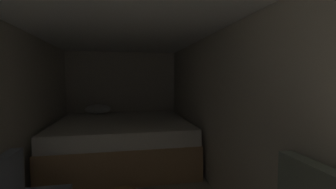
{
  "coord_description": "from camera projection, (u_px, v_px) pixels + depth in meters",
  "views": [
    {
      "loc": [
        0.01,
        -0.39,
        1.45
      ],
      "look_at": [
        0.6,
        2.56,
        1.25
      ],
      "focal_mm": 24.38,
      "sensor_mm": 36.0,
      "label": 1
    }
  ],
  "objects": [
    {
      "name": "bed",
      "position": [
        123.0,
        141.0,
        4.01
      ],
      "size": [
        2.22,
        2.07,
        0.93
      ],
      "color": "tan",
      "rests_on": "ground"
    },
    {
      "name": "wall_back",
      "position": [
        122.0,
        99.0,
        5.05
      ],
      "size": [
        2.44,
        0.05,
        2.04
      ],
      "primitive_type": "cube",
      "color": "beige",
      "rests_on": "ground"
    },
    {
      "name": "ceiling_slab",
      "position": [
        121.0,
        18.0,
        2.32
      ],
      "size": [
        2.44,
        5.39,
        0.05
      ],
      "primitive_type": "cube",
      "color": "white",
      "rests_on": "wall_left"
    },
    {
      "name": "wall_right",
      "position": [
        228.0,
        116.0,
        2.62
      ],
      "size": [
        0.05,
        5.39,
        2.04
      ],
      "primitive_type": "cube",
      "color": "beige",
      "rests_on": "ground"
    }
  ]
}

